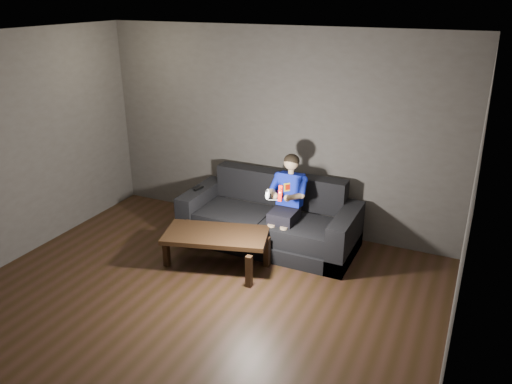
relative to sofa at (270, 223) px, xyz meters
The scene contains 10 objects.
floor 1.95m from the sofa, 95.20° to the right, with size 5.00×5.00×0.00m, color black.
back_wall 1.22m from the sofa, 106.94° to the left, with size 5.00×0.04×2.70m, color #403B38.
right_wall 3.20m from the sofa, 39.63° to the right, with size 0.04×5.00×2.70m, color #403B38.
ceiling 3.09m from the sofa, 95.20° to the right, with size 5.00×5.00×0.02m, color silver.
sofa is the anchor object (origin of this frame).
child 0.52m from the sofa, 13.32° to the right, with size 0.46×0.57×1.14m.
wii_remote_red 0.90m from the sofa, 55.57° to the right, with size 0.05×0.07×0.19m.
nunchuk_white 0.81m from the sofa, 70.20° to the right, with size 0.06×0.08×0.14m.
wii_remote_black 1.07m from the sofa, behind, with size 0.07×0.16×0.03m.
coffee_table 0.90m from the sofa, 112.17° to the right, with size 1.33×0.92×0.44m.
Camera 1 is at (2.49, -3.47, 3.09)m, focal length 35.00 mm.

